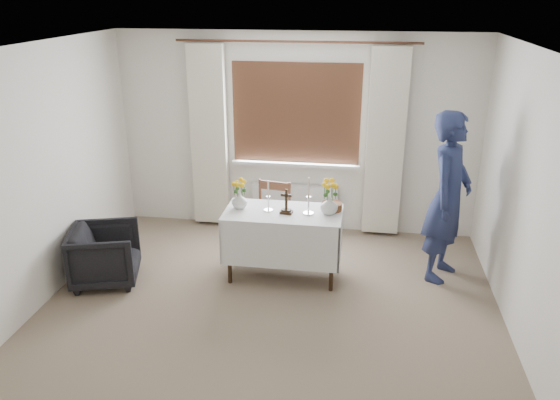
% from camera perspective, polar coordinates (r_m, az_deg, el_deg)
% --- Properties ---
extents(ground, '(5.00, 5.00, 0.00)m').
position_cam_1_polar(ground, '(5.12, -2.01, -14.01)').
color(ground, '#7C6C56').
rests_on(ground, ground).
extents(altar_table, '(1.24, 0.64, 0.76)m').
position_cam_1_polar(altar_table, '(5.90, 0.33, -4.64)').
color(altar_table, white).
rests_on(altar_table, ground).
extents(wooden_chair, '(0.48, 0.48, 0.90)m').
position_cam_1_polar(wooden_chair, '(6.25, -1.06, -2.40)').
color(wooden_chair, '#552D1D').
rests_on(wooden_chair, ground).
extents(armchair, '(0.84, 0.83, 0.62)m').
position_cam_1_polar(armchair, '(6.12, -17.79, -5.48)').
color(armchair, black).
rests_on(armchair, ground).
extents(person, '(0.68, 0.79, 1.83)m').
position_cam_1_polar(person, '(5.97, 17.16, 0.26)').
color(person, navy).
rests_on(person, ground).
extents(radiator, '(1.10, 0.10, 0.60)m').
position_cam_1_polar(radiator, '(7.09, 1.54, -0.76)').
color(radiator, silver).
rests_on(radiator, ground).
extents(wooden_cross, '(0.14, 0.11, 0.27)m').
position_cam_1_polar(wooden_cross, '(5.65, 0.67, -0.14)').
color(wooden_cross, black).
rests_on(wooden_cross, altar_table).
extents(candlestick_left, '(0.11, 0.11, 0.33)m').
position_cam_1_polar(candlestick_left, '(5.71, -1.23, 0.44)').
color(candlestick_left, silver).
rests_on(candlestick_left, altar_table).
extents(candlestick_right, '(0.15, 0.15, 0.40)m').
position_cam_1_polar(candlestick_right, '(5.62, 3.01, 0.41)').
color(candlestick_right, silver).
rests_on(candlestick_right, altar_table).
extents(flower_vase_left, '(0.18, 0.18, 0.18)m').
position_cam_1_polar(flower_vase_left, '(5.82, -4.26, -0.04)').
color(flower_vase_left, silver).
rests_on(flower_vase_left, altar_table).
extents(flower_vase_right, '(0.21, 0.21, 0.19)m').
position_cam_1_polar(flower_vase_right, '(5.68, 5.15, -0.53)').
color(flower_vase_right, silver).
rests_on(flower_vase_right, altar_table).
extents(wicker_basket, '(0.25, 0.25, 0.08)m').
position_cam_1_polar(wicker_basket, '(5.80, 5.42, -0.66)').
color(wicker_basket, brown).
rests_on(wicker_basket, altar_table).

